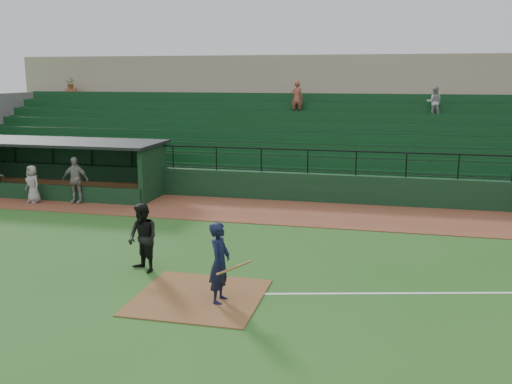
# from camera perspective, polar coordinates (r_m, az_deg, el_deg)

# --- Properties ---
(ground) EXTENTS (90.00, 90.00, 0.00)m
(ground) POSITION_cam_1_polar(r_m,az_deg,el_deg) (14.95, -4.47, -9.06)
(ground) COLOR #23531B
(ground) RESTS_ON ground
(warning_track) EXTENTS (40.00, 4.00, 0.03)m
(warning_track) POSITION_cam_1_polar(r_m,az_deg,el_deg) (22.36, 1.77, -1.97)
(warning_track) COLOR brown
(warning_track) RESTS_ON ground
(home_plate_dirt) EXTENTS (3.00, 3.00, 0.03)m
(home_plate_dirt) POSITION_cam_1_polar(r_m,az_deg,el_deg) (14.06, -5.73, -10.39)
(home_plate_dirt) COLOR brown
(home_plate_dirt) RESTS_ON ground
(stadium_structure) EXTENTS (38.00, 13.08, 6.40)m
(stadium_structure) POSITION_cam_1_polar(r_m,az_deg,el_deg) (30.22, 5.03, 5.96)
(stadium_structure) COLOR black
(stadium_structure) RESTS_ON ground
(dugout) EXTENTS (8.90, 3.20, 2.42)m
(dugout) POSITION_cam_1_polar(r_m,az_deg,el_deg) (27.13, -18.14, 2.71)
(dugout) COLOR black
(dugout) RESTS_ON ground
(batter_at_plate) EXTENTS (1.04, 0.73, 1.95)m
(batter_at_plate) POSITION_cam_1_polar(r_m,az_deg,el_deg) (13.42, -3.64, -7.08)
(batter_at_plate) COLOR black
(batter_at_plate) RESTS_ON ground
(umpire) EXTENTS (1.16, 1.09, 1.89)m
(umpire) POSITION_cam_1_polar(r_m,az_deg,el_deg) (15.76, -11.24, -4.54)
(umpire) COLOR black
(umpire) RESTS_ON ground
(dugout_player_a) EXTENTS (1.17, 0.56, 1.94)m
(dugout_player_a) POSITION_cam_1_polar(r_m,az_deg,el_deg) (24.77, -17.61, 1.15)
(dugout_player_a) COLOR gray
(dugout_player_a) RESTS_ON warning_track
(dugout_player_b) EXTENTS (0.90, 0.75, 1.57)m
(dugout_player_b) POSITION_cam_1_polar(r_m,az_deg,el_deg) (25.46, -21.42, 0.75)
(dugout_player_b) COLOR gray
(dugout_player_b) RESTS_ON warning_track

